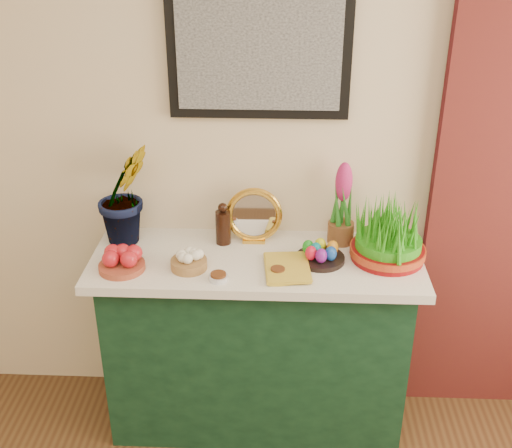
{
  "coord_description": "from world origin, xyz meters",
  "views": [
    {
      "loc": [
        0.16,
        -0.36,
        2.24
      ],
      "look_at": [
        0.06,
        1.95,
        1.07
      ],
      "focal_mm": 45.0,
      "sensor_mm": 36.0,
      "label": 1
    }
  ],
  "objects": [
    {
      "name": "egg_plate",
      "position": [
        0.32,
        1.98,
        0.92
      ],
      "size": [
        0.26,
        0.26,
        0.08
      ],
      "color": "black",
      "rests_on": "tablecloth"
    },
    {
      "name": "hyacinth_pink",
      "position": [
        0.42,
        2.15,
        1.06
      ],
      "size": [
        0.11,
        0.11,
        0.38
      ],
      "color": "brown",
      "rests_on": "tablecloth"
    },
    {
      "name": "tablecloth",
      "position": [
        0.06,
        2.0,
        0.87
      ],
      "size": [
        1.4,
        0.55,
        0.04
      ],
      "primitive_type": "cube",
      "color": "white",
      "rests_on": "sideboard"
    },
    {
      "name": "book",
      "position": [
        0.09,
        1.88,
        0.91
      ],
      "size": [
        0.18,
        0.25,
        0.03
      ],
      "primitive_type": "imported",
      "rotation": [
        0.0,
        0.0,
        0.09
      ],
      "color": "gold",
      "rests_on": "tablecloth"
    },
    {
      "name": "spice_dish_left",
      "position": [
        -0.09,
        1.81,
        0.9
      ],
      "size": [
        0.08,
        0.08,
        0.03
      ],
      "color": "silver",
      "rests_on": "tablecloth"
    },
    {
      "name": "garlic_basket",
      "position": [
        -0.22,
        1.9,
        0.92
      ],
      "size": [
        0.19,
        0.19,
        0.08
      ],
      "color": "olive",
      "rests_on": "tablecloth"
    },
    {
      "name": "sideboard",
      "position": [
        0.06,
        2.0,
        0.42
      ],
      "size": [
        1.3,
        0.45,
        0.85
      ],
      "primitive_type": "cube",
      "color": "#163D23",
      "rests_on": "ground"
    },
    {
      "name": "vinegar_cruet",
      "position": [
        -0.1,
        2.12,
        0.97
      ],
      "size": [
        0.07,
        0.07,
        0.19
      ],
      "color": "black",
      "rests_on": "tablecloth"
    },
    {
      "name": "apple_bowl",
      "position": [
        -0.49,
        1.87,
        0.93
      ],
      "size": [
        0.24,
        0.24,
        0.1
      ],
      "color": "#9A4129",
      "rests_on": "tablecloth"
    },
    {
      "name": "hyacinth_green",
      "position": [
        -0.52,
        2.13,
        1.18
      ],
      "size": [
        0.39,
        0.38,
        0.59
      ],
      "primitive_type": "imported",
      "rotation": [
        0.0,
        0.0,
        0.72
      ],
      "color": "#287821",
      "rests_on": "tablecloth"
    },
    {
      "name": "spice_dish_right",
      "position": [
        0.15,
        1.86,
        0.9
      ],
      "size": [
        0.07,
        0.07,
        0.03
      ],
      "color": "silver",
      "rests_on": "tablecloth"
    },
    {
      "name": "mirror",
      "position": [
        0.04,
        2.15,
        1.01
      ],
      "size": [
        0.25,
        0.07,
        0.25
      ],
      "color": "gold",
      "rests_on": "tablecloth"
    },
    {
      "name": "wheatgrass_sabzeh",
      "position": [
        0.61,
        2.01,
        1.0
      ],
      "size": [
        0.32,
        0.32,
        0.26
      ],
      "color": "maroon",
      "rests_on": "tablecloth"
    }
  ]
}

